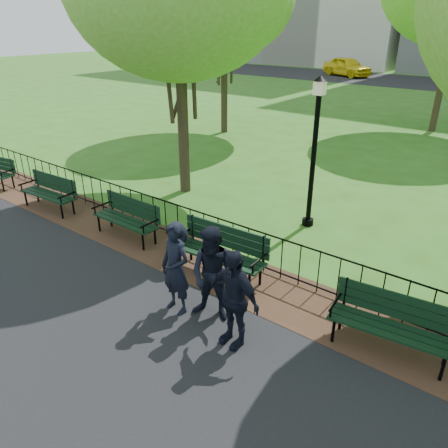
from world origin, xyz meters
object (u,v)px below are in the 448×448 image
Objects in this scene: lamppost at (314,149)px; taxi at (347,66)px; park_bench_main at (204,241)px; park_bench_left_b at (50,189)px; park_bench_right_a at (393,318)px; person_left at (176,268)px; person_mid at (214,275)px; person_right at (233,298)px; park_bench_left_a at (128,214)px.

lamppost is 33.19m from taxi.
park_bench_left_b is at bearing 177.62° from park_bench_main.
park_bench_right_a is 4.83m from lamppost.
person_mid is (0.65, 0.24, 0.01)m from person_left.
person_right is at bearing -41.09° from park_bench_main.
person_left reaches higher than taxi.
taxi reaches higher than person_right.
person_right is (1.18, -4.72, -1.12)m from lamppost.
park_bench_left_a is 35.23m from taxi.
park_bench_main is 1.17× the size of park_bench_left_b.
park_bench_left_b is at bearing 173.77° from park_bench_right_a.
park_bench_right_a is at bearing -46.34° from lamppost.
person_mid is (3.56, -1.19, 0.28)m from park_bench_left_a.
person_left is 37.47m from taxi.
park_bench_left_b is at bearing -145.43° from taxi.
person_right reaches higher than park_bench_main.
lamppost is (3.03, 3.21, 1.38)m from park_bench_left_a.
park_bench_left_b is at bearing -176.41° from park_bench_left_a.
person_right is at bearing -41.14° from person_mid.
person_left is (2.91, -1.43, 0.27)m from park_bench_left_a.
lamppost reaches higher than park_bench_left_a.
park_bench_left_b is (-5.36, -0.07, -0.10)m from park_bench_main.
park_bench_right_a is at bearing -3.76° from park_bench_main.
park_bench_left_a is at bearing 174.36° from park_bench_main.
lamppost reaches higher than person_left.
taxi is (-15.70, 34.08, 0.25)m from park_bench_right_a.
park_bench_left_a is 3.76m from person_mid.
lamppost is at bearing 92.75° from person_left.
person_mid reaches higher than park_bench_left_a.
park_bench_main is 1.25× the size of person_mid.
person_mid is (-2.67, -1.05, 0.27)m from park_bench_right_a.
park_bench_right_a is at bearing 25.34° from person_left.
person_left is at bearing -177.77° from person_right.
park_bench_right_a is 0.39× the size of taxi.
park_bench_left_b is 0.97× the size of park_bench_right_a.
taxi is (-6.51, 34.11, 0.26)m from park_bench_left_b.
taxi is at bearing 116.98° from person_right.
park_bench_right_a reaches higher than park_bench_left_b.
park_bench_main is 36.05m from taxi.
park_bench_left_b is 1.08× the size of person_left.
taxi is (-11.88, 34.04, 0.16)m from park_bench_main.
person_right reaches higher than park_bench_left_b.
person_left reaches higher than person_right.
person_left is (5.86, -1.25, 0.27)m from park_bench_left_b.
person_mid is (6.51, -1.02, 0.28)m from park_bench_left_b.
taxi is (-13.03, 35.13, -0.02)m from person_mid.
park_bench_right_a is 2.45m from person_right.
person_mid is (1.15, -1.09, 0.18)m from park_bench_main.
taxi is at bearing 106.09° from park_bench_main.
park_bench_main is at bearing -2.33° from park_bench_left_a.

